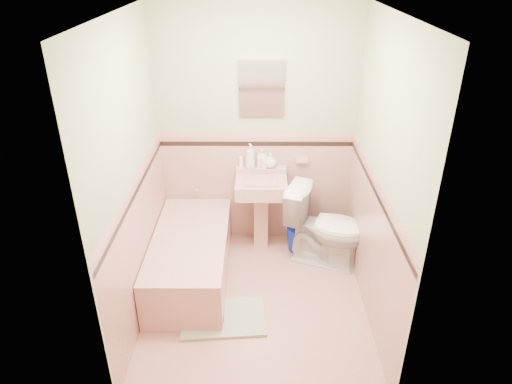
{
  "coord_description": "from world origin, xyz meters",
  "views": [
    {
      "loc": [
        0.02,
        -3.33,
        2.88
      ],
      "look_at": [
        0.0,
        0.25,
        1.0
      ],
      "focal_mm": 32.44,
      "sensor_mm": 36.0,
      "label": 1
    }
  ],
  "objects_px": {
    "bucket": "(299,238)",
    "soap_bottle_left": "(250,156)",
    "bathtub": "(191,259)",
    "medicine_cabinet": "(262,88)",
    "toilet": "(327,227)",
    "soap_bottle_mid": "(262,159)",
    "shoe": "(216,320)",
    "soap_bottle_right": "(270,160)",
    "sink": "(261,215)"
  },
  "relations": [
    {
      "from": "sink",
      "to": "shoe",
      "type": "height_order",
      "value": "sink"
    },
    {
      "from": "soap_bottle_left",
      "to": "soap_bottle_right",
      "type": "bearing_deg",
      "value": 0.0
    },
    {
      "from": "sink",
      "to": "toilet",
      "type": "xyz_separation_m",
      "value": [
        0.66,
        -0.24,
        0.0
      ]
    },
    {
      "from": "medicine_cabinet",
      "to": "soap_bottle_mid",
      "type": "xyz_separation_m",
      "value": [
        0.01,
        -0.03,
        -0.73
      ]
    },
    {
      "from": "medicine_cabinet",
      "to": "soap_bottle_mid",
      "type": "bearing_deg",
      "value": -68.82
    },
    {
      "from": "medicine_cabinet",
      "to": "soap_bottle_left",
      "type": "xyz_separation_m",
      "value": [
        -0.11,
        -0.03,
        -0.7
      ]
    },
    {
      "from": "medicine_cabinet",
      "to": "soap_bottle_right",
      "type": "xyz_separation_m",
      "value": [
        0.09,
        -0.03,
        -0.74
      ]
    },
    {
      "from": "medicine_cabinet",
      "to": "shoe",
      "type": "distance_m",
      "value": 2.19
    },
    {
      "from": "soap_bottle_mid",
      "to": "soap_bottle_right",
      "type": "relative_size",
      "value": 1.22
    },
    {
      "from": "soap_bottle_left",
      "to": "sink",
      "type": "bearing_deg",
      "value": -58.06
    },
    {
      "from": "soap_bottle_left",
      "to": "toilet",
      "type": "xyz_separation_m",
      "value": [
        0.77,
        -0.42,
        -0.59
      ]
    },
    {
      "from": "medicine_cabinet",
      "to": "bucket",
      "type": "bearing_deg",
      "value": -30.25
    },
    {
      "from": "bucket",
      "to": "soap_bottle_left",
      "type": "bearing_deg",
      "value": 158.19
    },
    {
      "from": "medicine_cabinet",
      "to": "bucket",
      "type": "distance_m",
      "value": 1.63
    },
    {
      "from": "soap_bottle_mid",
      "to": "toilet",
      "type": "relative_size",
      "value": 0.24
    },
    {
      "from": "soap_bottle_mid",
      "to": "medicine_cabinet",
      "type": "bearing_deg",
      "value": 111.18
    },
    {
      "from": "sink",
      "to": "toilet",
      "type": "height_order",
      "value": "toilet"
    },
    {
      "from": "sink",
      "to": "toilet",
      "type": "distance_m",
      "value": 0.7
    },
    {
      "from": "soap_bottle_left",
      "to": "medicine_cabinet",
      "type": "bearing_deg",
      "value": 14.97
    },
    {
      "from": "sink",
      "to": "soap_bottle_mid",
      "type": "height_order",
      "value": "soap_bottle_mid"
    },
    {
      "from": "soap_bottle_left",
      "to": "soap_bottle_right",
      "type": "height_order",
      "value": "soap_bottle_left"
    },
    {
      "from": "soap_bottle_mid",
      "to": "toilet",
      "type": "distance_m",
      "value": 0.96
    },
    {
      "from": "medicine_cabinet",
      "to": "soap_bottle_left",
      "type": "relative_size",
      "value": 2.11
    },
    {
      "from": "soap_bottle_mid",
      "to": "bathtub",
      "type": "bearing_deg",
      "value": -134.25
    },
    {
      "from": "bathtub",
      "to": "bucket",
      "type": "relative_size",
      "value": 5.36
    },
    {
      "from": "medicine_cabinet",
      "to": "soap_bottle_right",
      "type": "distance_m",
      "value": 0.75
    },
    {
      "from": "bathtub",
      "to": "soap_bottle_mid",
      "type": "distance_m",
      "value": 1.24
    },
    {
      "from": "bathtub",
      "to": "medicine_cabinet",
      "type": "distance_m",
      "value": 1.78
    },
    {
      "from": "medicine_cabinet",
      "to": "toilet",
      "type": "xyz_separation_m",
      "value": [
        0.66,
        -0.45,
        -1.29
      ]
    },
    {
      "from": "shoe",
      "to": "bucket",
      "type": "bearing_deg",
      "value": 67.89
    },
    {
      "from": "sink",
      "to": "shoe",
      "type": "relative_size",
      "value": 5.91
    },
    {
      "from": "bucket",
      "to": "toilet",
      "type": "bearing_deg",
      "value": -40.65
    },
    {
      "from": "soap_bottle_right",
      "to": "bucket",
      "type": "bearing_deg",
      "value": -33.57
    },
    {
      "from": "toilet",
      "to": "soap_bottle_mid",
      "type": "bearing_deg",
      "value": 78.28
    },
    {
      "from": "toilet",
      "to": "bucket",
      "type": "bearing_deg",
      "value": 70.82
    },
    {
      "from": "sink",
      "to": "shoe",
      "type": "bearing_deg",
      "value": -108.55
    },
    {
      "from": "bucket",
      "to": "soap_bottle_right",
      "type": "bearing_deg",
      "value": 146.43
    },
    {
      "from": "medicine_cabinet",
      "to": "bucket",
      "type": "xyz_separation_m",
      "value": [
        0.41,
        -0.24,
        -1.56
      ]
    },
    {
      "from": "bathtub",
      "to": "soap_bottle_left",
      "type": "relative_size",
      "value": 5.79
    },
    {
      "from": "sink",
      "to": "soap_bottle_left",
      "type": "height_order",
      "value": "soap_bottle_left"
    },
    {
      "from": "bathtub",
      "to": "soap_bottle_right",
      "type": "distance_m",
      "value": 1.28
    },
    {
      "from": "bathtub",
      "to": "shoe",
      "type": "height_order",
      "value": "bathtub"
    },
    {
      "from": "soap_bottle_mid",
      "to": "soap_bottle_right",
      "type": "distance_m",
      "value": 0.09
    },
    {
      "from": "bathtub",
      "to": "soap_bottle_left",
      "type": "bearing_deg",
      "value": 51.35
    },
    {
      "from": "medicine_cabinet",
      "to": "toilet",
      "type": "relative_size",
      "value": 0.66
    },
    {
      "from": "bathtub",
      "to": "shoe",
      "type": "bearing_deg",
      "value": -66.45
    },
    {
      "from": "sink",
      "to": "medicine_cabinet",
      "type": "height_order",
      "value": "medicine_cabinet"
    },
    {
      "from": "shoe",
      "to": "sink",
      "type": "bearing_deg",
      "value": 84.3
    },
    {
      "from": "bathtub",
      "to": "medicine_cabinet",
      "type": "xyz_separation_m",
      "value": [
        0.68,
        0.74,
        1.47
      ]
    },
    {
      "from": "sink",
      "to": "soap_bottle_left",
      "type": "bearing_deg",
      "value": 121.94
    }
  ]
}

